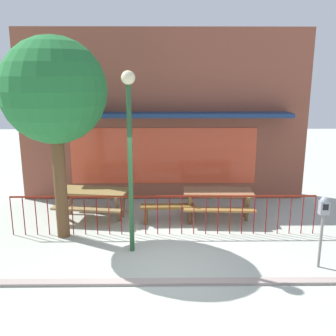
{
  "coord_description": "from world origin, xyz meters",
  "views": [
    {
      "loc": [
        0.01,
        -6.72,
        3.72
      ],
      "look_at": [
        0.11,
        2.17,
        1.54
      ],
      "focal_mm": 40.63,
      "sensor_mm": 36.0,
      "label": 1
    }
  ],
  "objects_px": {
    "picnic_table_right": "(218,197)",
    "patio_bench": "(168,210)",
    "parking_meter_near": "(323,213)",
    "street_lamp": "(130,137)",
    "picnic_table_left": "(93,196)",
    "street_tree": "(54,92)"
  },
  "relations": [
    {
      "from": "picnic_table_right",
      "to": "patio_bench",
      "type": "relative_size",
      "value": 1.33
    },
    {
      "from": "parking_meter_near",
      "to": "street_tree",
      "type": "bearing_deg",
      "value": 164.07
    },
    {
      "from": "patio_bench",
      "to": "picnic_table_left",
      "type": "bearing_deg",
      "value": 168.85
    },
    {
      "from": "patio_bench",
      "to": "parking_meter_near",
      "type": "relative_size",
      "value": 0.96
    },
    {
      "from": "picnic_table_left",
      "to": "picnic_table_right",
      "type": "height_order",
      "value": "same"
    },
    {
      "from": "parking_meter_near",
      "to": "patio_bench",
      "type": "bearing_deg",
      "value": 141.62
    },
    {
      "from": "street_tree",
      "to": "street_lamp",
      "type": "xyz_separation_m",
      "value": [
        1.69,
        -0.79,
        -0.86
      ]
    },
    {
      "from": "patio_bench",
      "to": "picnic_table_right",
      "type": "bearing_deg",
      "value": 12.77
    },
    {
      "from": "picnic_table_right",
      "to": "street_tree",
      "type": "xyz_separation_m",
      "value": [
        -3.8,
        -1.1,
        2.75
      ]
    },
    {
      "from": "picnic_table_left",
      "to": "street_lamp",
      "type": "bearing_deg",
      "value": -59.24
    },
    {
      "from": "patio_bench",
      "to": "parking_meter_near",
      "type": "bearing_deg",
      "value": -38.38
    },
    {
      "from": "patio_bench",
      "to": "street_lamp",
      "type": "xyz_separation_m",
      "value": [
        -0.79,
        -1.59,
        2.15
      ]
    },
    {
      "from": "street_tree",
      "to": "patio_bench",
      "type": "bearing_deg",
      "value": 17.84
    },
    {
      "from": "picnic_table_right",
      "to": "patio_bench",
      "type": "xyz_separation_m",
      "value": [
        -1.32,
        -0.3,
        -0.26
      ]
    },
    {
      "from": "picnic_table_left",
      "to": "parking_meter_near",
      "type": "distance_m",
      "value": 5.67
    },
    {
      "from": "picnic_table_right",
      "to": "parking_meter_near",
      "type": "bearing_deg",
      "value": -58.1
    },
    {
      "from": "picnic_table_right",
      "to": "street_lamp",
      "type": "relative_size",
      "value": 0.49
    },
    {
      "from": "picnic_table_right",
      "to": "patio_bench",
      "type": "bearing_deg",
      "value": -167.23
    },
    {
      "from": "patio_bench",
      "to": "street_tree",
      "type": "bearing_deg",
      "value": -162.16
    },
    {
      "from": "picnic_table_left",
      "to": "parking_meter_near",
      "type": "height_order",
      "value": "parking_meter_near"
    },
    {
      "from": "patio_bench",
      "to": "parking_meter_near",
      "type": "xyz_separation_m",
      "value": [
        2.97,
        -2.35,
        0.78
      ]
    },
    {
      "from": "street_lamp",
      "to": "picnic_table_right",
      "type": "bearing_deg",
      "value": 41.82
    }
  ]
}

